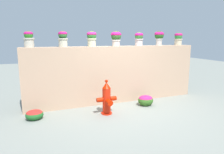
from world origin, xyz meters
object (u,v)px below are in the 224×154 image
(potted_plant_5, at_px, (159,36))
(potted_plant_4, at_px, (139,38))
(flower_bush_left, at_px, (146,100))
(flower_bush_right, at_px, (34,114))
(potted_plant_6, at_px, (178,38))
(potted_plant_0, at_px, (29,38))
(potted_plant_3, at_px, (116,37))
(potted_plant_1, at_px, (63,38))
(fire_hydrant, at_px, (107,99))
(potted_plant_2, at_px, (92,37))

(potted_plant_5, bearing_deg, potted_plant_4, 179.86)
(flower_bush_left, bearing_deg, flower_bush_right, 178.89)
(potted_plant_6, distance_m, flower_bush_left, 2.40)
(potted_plant_0, height_order, potted_plant_6, same)
(potted_plant_3, bearing_deg, potted_plant_6, -0.34)
(potted_plant_1, distance_m, fire_hydrant, 1.94)
(potted_plant_4, relative_size, potted_plant_6, 0.99)
(potted_plant_6, bearing_deg, potted_plant_1, 179.96)
(potted_plant_0, xyz_separation_m, potted_plant_5, (3.73, -0.01, 0.06))
(potted_plant_2, distance_m, flower_bush_left, 2.28)
(potted_plant_6, xyz_separation_m, fire_hydrant, (-2.79, -0.91, -1.47))
(potted_plant_0, height_order, potted_plant_5, potted_plant_5)
(flower_bush_left, height_order, flower_bush_right, flower_bush_left)
(flower_bush_right, bearing_deg, fire_hydrant, -9.82)
(potted_plant_1, height_order, potted_plant_3, potted_plant_3)
(fire_hydrant, bearing_deg, potted_plant_2, 95.71)
(potted_plant_2, relative_size, flower_bush_right, 1.03)
(potted_plant_1, xyz_separation_m, potted_plant_2, (0.77, 0.00, 0.01))
(potted_plant_6, bearing_deg, fire_hydrant, -161.95)
(potted_plant_2, height_order, potted_plant_3, potted_plant_3)
(potted_plant_3, xyz_separation_m, potted_plant_6, (2.16, -0.01, -0.02))
(flower_bush_left, bearing_deg, potted_plant_1, 162.13)
(potted_plant_0, distance_m, flower_bush_right, 1.83)
(potted_plant_1, bearing_deg, potted_plant_2, 0.35)
(potted_plant_1, relative_size, fire_hydrant, 0.48)
(potted_plant_4, bearing_deg, potted_plant_5, -0.14)
(flower_bush_left, relative_size, flower_bush_right, 1.07)
(potted_plant_6, relative_size, fire_hydrant, 0.47)
(potted_plant_0, distance_m, potted_plant_6, 4.46)
(potted_plant_4, distance_m, flower_bush_left, 1.83)
(potted_plant_2, relative_size, potted_plant_5, 0.95)
(potted_plant_4, distance_m, flower_bush_right, 3.54)
(potted_plant_2, distance_m, potted_plant_3, 0.72)
(potted_plant_6, bearing_deg, flower_bush_right, -172.11)
(fire_hydrant, xyz_separation_m, flower_bush_right, (-1.67, 0.29, -0.26))
(potted_plant_0, height_order, potted_plant_2, potted_plant_2)
(potted_plant_1, bearing_deg, potted_plant_6, -0.04)
(potted_plant_1, xyz_separation_m, flower_bush_left, (2.10, -0.68, -1.70))
(potted_plant_2, relative_size, potted_plant_3, 0.98)
(flower_bush_right, bearing_deg, potted_plant_0, 90.09)
(potted_plant_2, xyz_separation_m, flower_bush_left, (1.33, -0.68, -1.72))
(potted_plant_0, xyz_separation_m, flower_bush_right, (0.00, -0.62, -1.72))
(potted_plant_3, relative_size, flower_bush_right, 1.05)
(potted_plant_0, distance_m, potted_plant_2, 1.58)
(flower_bush_right, bearing_deg, potted_plant_1, 37.34)
(potted_plant_3, distance_m, flower_bush_right, 2.96)
(potted_plant_2, height_order, potted_plant_6, potted_plant_2)
(potted_plant_0, relative_size, fire_hydrant, 0.47)
(potted_plant_0, height_order, fire_hydrant, potted_plant_0)
(potted_plant_4, height_order, potted_plant_5, potted_plant_5)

